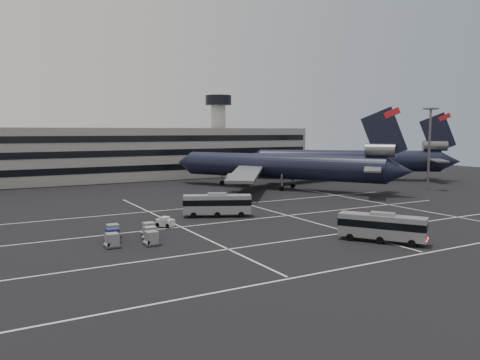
# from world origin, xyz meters

# --- Properties ---
(ground) EXTENTS (260.00, 260.00, 0.00)m
(ground) POSITION_xyz_m (0.00, 0.00, 0.00)
(ground) COLOR black
(ground) RESTS_ON ground
(lane_markings) EXTENTS (90.00, 55.62, 0.01)m
(lane_markings) POSITION_xyz_m (0.95, 0.72, 0.01)
(lane_markings) COLOR silver
(lane_markings) RESTS_ON ground
(terminal) EXTENTS (125.00, 26.00, 24.00)m
(terminal) POSITION_xyz_m (-2.95, 71.14, 6.93)
(terminal) COLOR gray
(terminal) RESTS_ON ground
(hills) EXTENTS (352.00, 180.00, 44.00)m
(hills) POSITION_xyz_m (17.99, 170.00, -12.07)
(hills) COLOR #38332B
(hills) RESTS_ON ground
(lightpole_right) EXTENTS (2.40, 2.40, 18.28)m
(lightpole_right) POSITION_xyz_m (58.00, 15.00, 11.82)
(lightpole_right) COLOR slate
(lightpole_right) RESTS_ON ground
(trijet_main) EXTENTS (41.36, 51.74, 18.08)m
(trijet_main) POSITION_xyz_m (30.03, 32.25, 5.25)
(trijet_main) COLOR black
(trijet_main) RESTS_ON ground
(trijet_far) EXTENTS (48.35, 40.87, 18.08)m
(trijet_far) POSITION_xyz_m (58.66, 40.64, 5.43)
(trijet_far) COLOR black
(trijet_far) RESTS_ON ground
(bus_near) EXTENTS (7.62, 9.75, 3.59)m
(bus_near) POSITION_xyz_m (11.60, -15.95, 1.96)
(bus_near) COLOR gray
(bus_near) RESTS_ON ground
(bus_far) EXTENTS (10.53, 6.62, 3.70)m
(bus_far) POSITION_xyz_m (1.91, 8.64, 2.02)
(bus_far) COLOR gray
(bus_far) RESTS_ON ground
(tug_b) EXTENTS (2.42, 2.73, 1.51)m
(tug_b) POSITION_xyz_m (-7.79, 5.09, 0.67)
(tug_b) COLOR silver
(tug_b) RESTS_ON ground
(uld_cluster) EXTENTS (7.75, 8.57, 1.63)m
(uld_cluster) POSITION_xyz_m (-14.32, -0.76, 0.80)
(uld_cluster) COLOR #2D2D30
(uld_cluster) RESTS_ON ground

